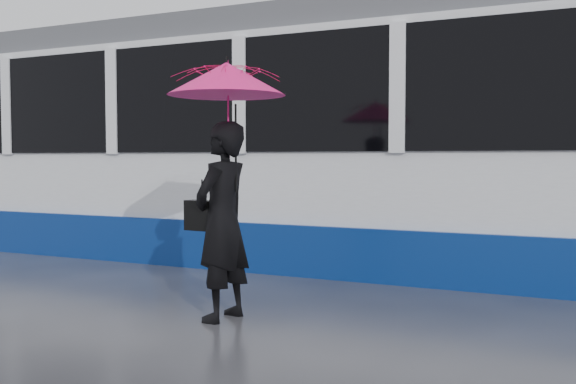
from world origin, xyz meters
The scene contains 6 objects.
ground centered at (0.00, 0.00, 0.00)m, with size 90.00×90.00×0.00m, color #27282C.
rails centered at (0.00, 2.50, 0.01)m, with size 34.00×1.51×0.02m.
tram centered at (-1.13, 2.50, 1.64)m, with size 26.00×2.56×3.35m.
woman centered at (-0.59, -0.89, 0.87)m, with size 0.63×0.42×1.74m, color black.
umbrella centered at (-0.54, -0.89, 1.91)m, with size 1.11×1.11×1.17m.
handbag centered at (-0.81, -0.87, 0.91)m, with size 0.32×0.16×0.45m.
Camera 1 is at (2.29, -5.71, 1.42)m, focal length 40.00 mm.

